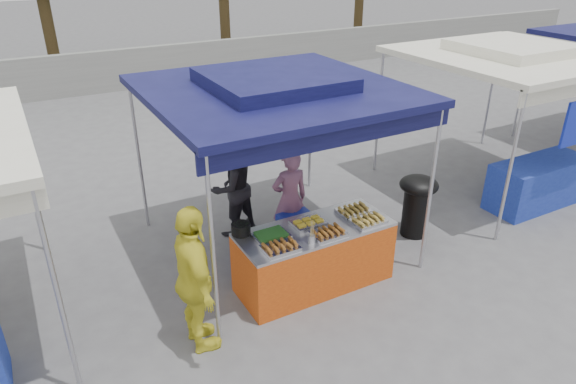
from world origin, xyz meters
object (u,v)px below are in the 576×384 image
cooking_pot (241,229)px  vendor_table (314,256)px  customer_person (195,281)px  wok_burner (417,201)px  helper_man (232,187)px  vendor_woman (290,199)px

cooking_pot → vendor_table: bearing=-20.2°
vendor_table → customer_person: size_ratio=1.15×
wok_burner → vendor_table: bearing=-150.5°
helper_man → wok_burner: bearing=132.8°
vendor_woman → helper_man: size_ratio=0.97×
customer_person → helper_man: bearing=-30.3°
vendor_table → helper_man: 1.82m
vendor_table → wok_burner: (2.02, 0.34, 0.15)m
wok_burner → helper_man: (-2.40, 1.41, 0.19)m
cooking_pot → wok_burner: (2.89, 0.02, -0.34)m
vendor_table → cooking_pot: cooking_pot is taller
wok_burner → helper_man: bearing=169.5°
customer_person → cooking_pot: bearing=-49.3°
vendor_table → wok_burner: size_ratio=2.05×
cooking_pot → wok_burner: cooking_pot is taller
cooking_pot → customer_person: bearing=-141.2°
vendor_woman → helper_man: 0.94m
vendor_table → wok_burner: 2.05m
vendor_woman → customer_person: bearing=41.3°
wok_burner → customer_person: (-3.73, -0.69, 0.29)m
cooking_pot → customer_person: 1.07m
cooking_pot → vendor_woman: 1.30m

